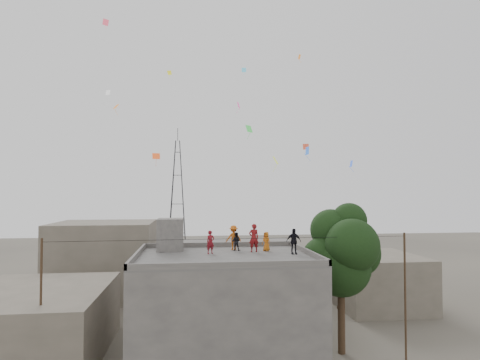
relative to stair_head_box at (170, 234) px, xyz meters
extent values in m
cube|color=#504D4B|center=(3.20, -2.60, -4.10)|extent=(10.00, 8.00, 6.00)
cube|color=#4F4C4A|center=(3.20, -2.60, -1.05)|extent=(10.00, 8.00, 0.10)
cube|color=#504D4B|center=(3.20, 1.32, -0.85)|extent=(10.00, 0.15, 0.30)
cube|color=#504D4B|center=(3.20, -6.53, -0.85)|extent=(10.00, 0.15, 0.30)
cube|color=#504D4B|center=(8.12, -2.60, -0.85)|extent=(0.15, 8.00, 0.30)
cube|color=#504D4B|center=(-1.72, -2.60, -0.85)|extent=(0.15, 8.00, 0.30)
cube|color=#504D4B|center=(0.00, 0.00, 0.00)|extent=(1.60, 1.80, 2.00)
cube|color=#5D5649|center=(-7.80, -0.60, -5.10)|extent=(8.00, 10.00, 4.00)
cube|color=#504D4B|center=(5.20, 11.40, -4.60)|extent=(12.00, 9.00, 5.00)
cube|color=#5D5649|center=(-6.80, 13.40, -3.60)|extent=(9.00, 8.00, 7.00)
cube|color=#5D5649|center=(17.20, 7.40, -4.90)|extent=(7.00, 8.00, 4.40)
cylinder|color=black|center=(10.40, -2.10, -5.10)|extent=(0.44, 0.44, 4.00)
cylinder|color=black|center=(10.55, -2.00, -3.50)|extent=(0.64, 0.91, 2.14)
sphere|color=black|center=(10.40, -2.10, -1.90)|extent=(3.60, 3.60, 3.60)
sphere|color=black|center=(11.50, -1.80, -1.10)|extent=(3.00, 3.00, 3.00)
sphere|color=black|center=(9.50, -1.60, -1.50)|extent=(2.80, 2.80, 2.80)
sphere|color=black|center=(10.80, -2.90, -0.50)|extent=(3.20, 3.20, 3.20)
sphere|color=black|center=(10.10, -1.20, 0.30)|extent=(2.60, 2.60, 2.60)
sphere|color=black|center=(11.20, -1.50, 0.90)|extent=(2.20, 2.20, 2.20)
cylinder|color=black|center=(-6.30, -4.10, -3.40)|extent=(0.12, 0.12, 7.40)
cylinder|color=black|center=(13.70, -3.60, -3.40)|extent=(0.12, 0.12, 7.40)
cylinder|color=black|center=(3.70, -3.85, 0.10)|extent=(20.00, 0.52, 0.02)
cylinder|color=black|center=(-1.65, 36.55, 1.90)|extent=(1.27, 1.27, 18.01)
cylinder|color=black|center=(0.05, 36.55, 1.90)|extent=(1.27, 1.27, 18.01)
cylinder|color=black|center=(0.05, 38.25, 1.90)|extent=(1.27, 1.27, 18.01)
cylinder|color=black|center=(-1.65, 38.25, 1.90)|extent=(1.27, 1.27, 18.01)
cube|color=black|center=(-0.80, 37.40, -3.50)|extent=(2.36, 0.08, 0.08)
cube|color=black|center=(-0.80, 37.40, -3.50)|extent=(0.08, 2.36, 0.08)
cube|color=black|center=(-0.80, 37.40, 1.00)|extent=(1.81, 0.08, 0.08)
cube|color=black|center=(-0.80, 37.40, 1.00)|extent=(0.08, 1.81, 0.08)
cube|color=black|center=(-0.80, 37.40, 5.50)|extent=(1.26, 0.08, 0.08)
cube|color=black|center=(-0.80, 37.40, 5.50)|extent=(0.08, 1.26, 0.08)
cube|color=black|center=(-0.80, 37.40, 9.10)|extent=(0.82, 0.08, 0.08)
cube|color=black|center=(-0.80, 37.40, 9.10)|extent=(0.08, 0.82, 0.08)
cylinder|color=black|center=(-0.80, 37.40, 11.90)|extent=(0.08, 0.08, 2.00)
imported|color=maroon|center=(5.12, -1.39, -0.14)|extent=(0.68, 0.50, 1.72)
imported|color=#C56516|center=(5.97, -1.03, -0.40)|extent=(0.67, 0.69, 1.19)
imported|color=black|center=(4.11, -0.59, -0.43)|extent=(0.66, 0.58, 1.14)
imported|color=black|center=(7.34, -2.51, -0.24)|extent=(0.89, 0.37, 1.51)
imported|color=#C45B16|center=(3.99, -0.29, -0.22)|extent=(1.09, 0.75, 1.55)
imported|color=maroon|center=(2.45, -1.73, -0.31)|extent=(0.59, 0.50, 1.37)
plane|color=#DC4817|center=(-0.96, 0.46, 5.01)|extent=(0.51, 0.33, 0.40)
plane|color=#F92794|center=(5.31, 8.15, 10.21)|extent=(0.31, 0.55, 0.52)
plane|color=yellow|center=(-0.55, 7.89, 12.72)|extent=(0.41, 0.34, 0.29)
plane|color=blue|center=(8.48, -1.57, 5.26)|extent=(0.10, 0.50, 0.50)
plane|color=white|center=(-5.29, 6.73, 10.60)|extent=(0.40, 0.26, 0.40)
plane|color=orange|center=(11.19, 9.85, 15.25)|extent=(0.36, 0.44, 0.41)
plane|color=green|center=(5.32, 1.94, 7.15)|extent=(0.56, 0.52, 0.52)
plane|color=#C6462E|center=(10.56, 5.79, 6.41)|extent=(0.53, 0.39, 0.45)
plane|color=orange|center=(-3.77, 1.87, 8.46)|extent=(0.47, 0.50, 0.33)
plane|color=#49B6DB|center=(6.22, 11.43, 14.31)|extent=(0.41, 0.10, 0.41)
plane|color=#FF5069|center=(-4.13, 0.06, 13.44)|extent=(0.39, 0.34, 0.35)
plane|color=#C2DD31|center=(7.02, 1.07, 4.87)|extent=(0.51, 0.67, 0.53)
plane|color=blue|center=(13.12, 2.71, 4.81)|extent=(0.11, 0.49, 0.48)
camera|label=1|loc=(1.27, -25.79, 2.56)|focal=30.00mm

